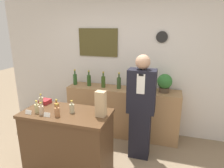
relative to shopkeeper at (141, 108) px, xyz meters
The scene contains 21 objects.
back_wall 1.13m from the shopkeeper, 120.68° to the left, with size 5.20×0.09×2.70m.
back_shelf 0.82m from the shopkeeper, 126.64° to the left, with size 2.12×0.44×0.94m.
display_counter 1.20m from the shopkeeper, 142.14° to the right, with size 1.19×0.60×0.96m.
shopkeeper is the anchor object (origin of this frame).
potted_plant 0.74m from the shopkeeper, 62.42° to the left, with size 0.26×0.26×0.33m.
paper_bag 0.85m from the shopkeeper, 121.17° to the right, with size 0.13×0.11×0.33m.
price_card_left 1.63m from the shopkeeper, 146.05° to the right, with size 0.09×0.02×0.06m.
price_card_right 1.40m from the shopkeeper, 139.64° to the right, with size 0.09×0.02×0.06m.
gift_box 1.46m from the shopkeeper, 159.15° to the right, with size 0.15×0.16×0.06m.
counter_bottle_0 1.50m from the shopkeeper, 156.98° to the right, with size 0.06×0.06×0.17m.
counter_bottle_1 1.52m from the shopkeeper, 146.76° to the right, with size 0.06×0.06×0.17m.
counter_bottle_2 1.47m from the shopkeeper, 143.57° to the right, with size 0.06×0.06×0.17m.
counter_bottle_3 1.27m from the shopkeeper, 145.33° to the right, with size 0.06×0.06×0.17m.
counter_bottle_4 1.29m from the shopkeeper, 138.06° to the right, with size 0.06×0.06×0.17m.
counter_bottle_5 1.09m from the shopkeeper, 139.82° to the right, with size 0.06×0.06×0.17m.
shelf_bottle_0 1.55m from the shopkeeper, 157.24° to the left, with size 0.08×0.08×0.31m.
shelf_bottle_1 1.28m from the shopkeeper, 152.20° to the left, with size 0.08×0.08×0.31m.
shelf_bottle_2 1.02m from the shopkeeper, 144.98° to the left, with size 0.08×0.08×0.31m.
shelf_bottle_3 0.80m from the shopkeeper, 131.45° to the left, with size 0.08×0.08×0.31m.
shelf_bottle_4 0.65m from the shopkeeper, 109.66° to the left, with size 0.08×0.08×0.31m.
shelf_bottle_5 0.64m from the shopkeeper, 80.82° to the left, with size 0.08×0.08×0.31m.
Camera 1 is at (0.89, -1.76, 2.07)m, focal length 32.00 mm.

